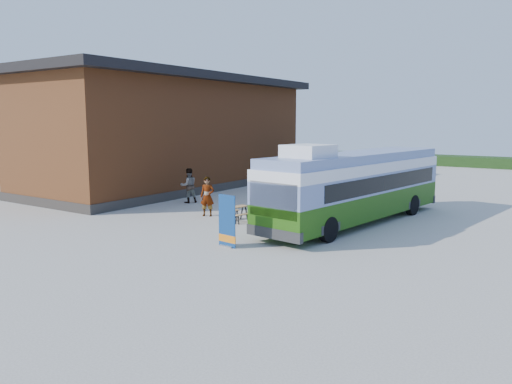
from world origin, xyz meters
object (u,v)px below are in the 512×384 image
Objects in this scene: banner at (227,226)px; slurry_tanker at (348,167)px; bus at (356,184)px; picnic_table at (237,210)px; person_b at (189,186)px; person_a at (207,197)px.

slurry_tanker is at bearing 107.75° from banner.
picnic_table is at bearing -141.97° from bus.
picnic_table is 5.94m from person_b.
bus is at bearing -40.18° from slurry_tanker.
bus is 7.05m from banner.
person_b reaches higher than person_a.
person_b reaches higher than banner.
person_b reaches higher than picnic_table.
bus is 6.35× the size of person_a.
person_a reaches higher than picnic_table.
slurry_tanker is (-3.31, 18.18, 0.57)m from banner.
person_a is 14.04m from slurry_tanker.
person_b is at bearing 121.46° from person_a.
picnic_table is at bearing 129.24° from banner.
banner is at bearing -55.07° from slurry_tanker.
person_a is 0.32× the size of slurry_tanker.
bus is 2.03× the size of slurry_tanker.
banner is at bearing 81.23° from person_b.
banner is 18.48m from slurry_tanker.
person_a is at bearing -175.62° from picnic_table.
slurry_tanker is (1.06, 14.00, 0.41)m from person_a.
banner is 0.32× the size of slurry_tanker.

